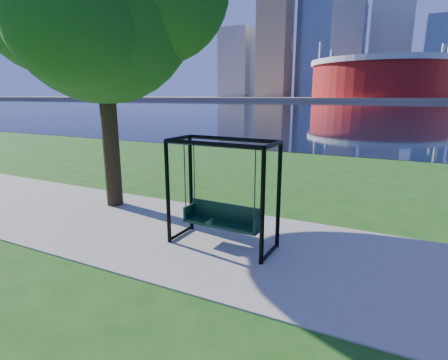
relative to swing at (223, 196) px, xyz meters
The scene contains 8 objects.
ground 1.33m from the swing, 132.98° to the left, with size 900.00×900.00×0.00m, color #1E5114.
path 1.19m from the swing, behind, with size 120.00×4.00×0.03m, color #9E937F.
river 102.58m from the swing, 90.30° to the left, with size 900.00×180.00×0.02m, color black.
far_bank 306.57m from the swing, 90.10° to the left, with size 900.00×228.00×2.00m, color #937F60.
stadium 236.18m from the swing, 92.56° to the left, with size 83.00×83.00×32.00m.
skyline 321.89m from the swing, 90.86° to the left, with size 392.00×66.00×96.50m.
swing is the anchor object (origin of this frame).
park_tree 6.00m from the swing, 164.21° to the left, with size 6.22×5.62×7.73m.
Camera 1 is at (3.57, -6.62, 3.03)m, focal length 28.00 mm.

